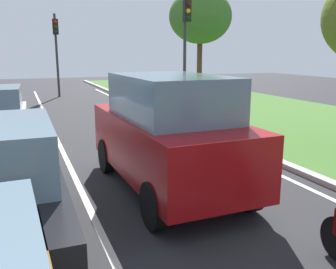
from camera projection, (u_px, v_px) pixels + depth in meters
The scene contains 9 objects.
ground_plane at pixel (80, 139), 11.82m from camera, with size 60.00×60.00×0.00m, color #262628.
lane_line_center at pixel (58, 141), 11.57m from camera, with size 0.12×32.00×0.01m, color silver.
lane_line_right_edge at pixel (184, 130), 13.13m from camera, with size 0.12×32.00×0.01m, color silver.
grass_verge_right at pixel (295, 120), 14.90m from camera, with size 9.00×48.00×0.06m, color #3D6628.
curb_right at pixel (196, 128), 13.30m from camera, with size 0.24×48.00×0.12m, color #9E9B93.
car_suv_ahead at pixel (168, 132), 7.24m from camera, with size 2.05×4.54×2.28m.
traffic_light_near_right at pixel (186, 34), 16.58m from camera, with size 0.32×0.50×5.12m.
traffic_light_far_median at pixel (56, 42), 22.23m from camera, with size 0.32×0.50×4.93m.
tree_roadside_far at pixel (200, 17), 22.42m from camera, with size 3.78×3.78×6.41m.
Camera 1 is at (-1.68, 2.28, 2.70)m, focal length 39.77 mm.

